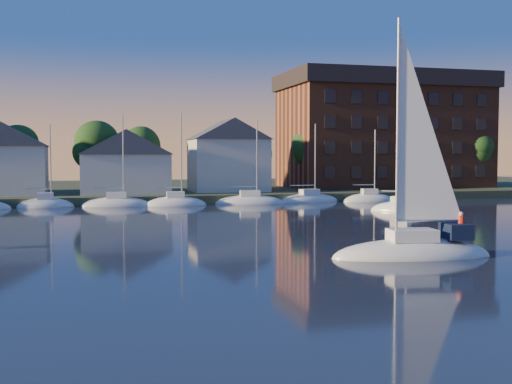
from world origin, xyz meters
name	(u,v)px	position (x,y,z in m)	size (l,w,h in m)	color
ground	(344,289)	(0.00, 0.00, 0.00)	(260.00, 260.00, 0.00)	black
shoreline_land	(156,193)	(0.00, 75.00, 0.00)	(160.00, 50.00, 2.00)	#303B22
wooden_dock	(177,203)	(0.00, 52.00, 0.00)	(120.00, 3.00, 1.00)	brown
clubhouse_centre	(124,161)	(-6.00, 57.00, 5.13)	(11.55, 8.40, 8.08)	silver
clubhouse_east	(228,154)	(8.00, 59.00, 6.00)	(10.50, 8.40, 9.80)	silver
condo_block	(383,130)	(34.00, 64.95, 9.79)	(31.00, 17.00, 17.40)	brown
tree_line	(180,146)	(2.00, 63.00, 7.18)	(93.40, 5.40, 8.90)	#392A1A
moored_fleet	(112,206)	(-8.00, 49.00, 0.10)	(71.50, 2.40, 12.05)	silver
hero_sailboat	(414,247)	(7.45, 7.15, 0.61)	(9.94, 4.30, 14.88)	silver
drifting_sailboat_right	(401,211)	(20.77, 33.95, 0.10)	(6.11, 6.48, 10.76)	silver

